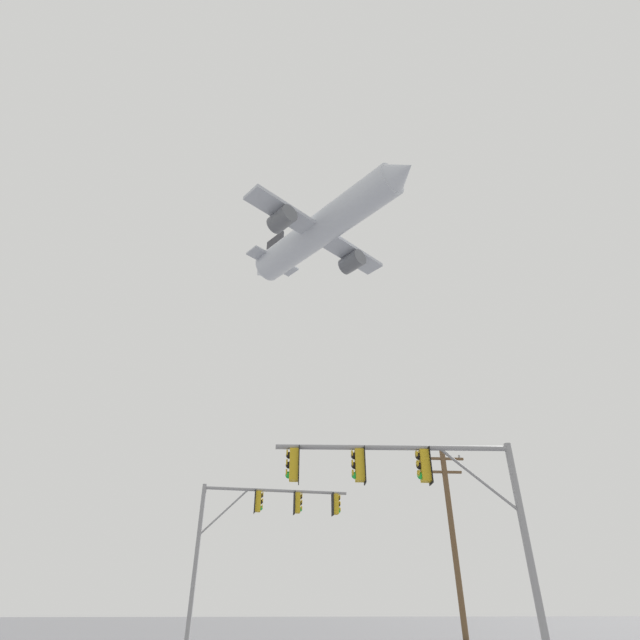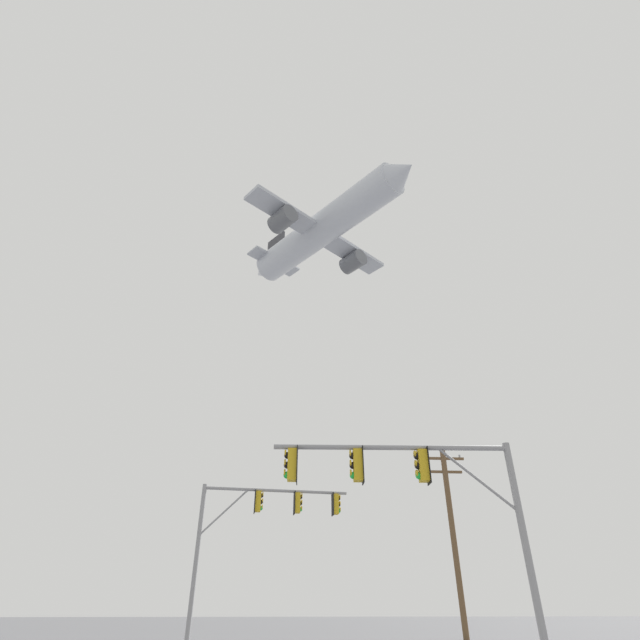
{
  "view_description": "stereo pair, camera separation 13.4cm",
  "coord_description": "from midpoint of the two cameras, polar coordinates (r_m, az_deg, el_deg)",
  "views": [
    {
      "loc": [
        -1.0,
        -5.32,
        1.3
      ],
      "look_at": [
        0.64,
        18.39,
        15.35
      ],
      "focal_mm": 27.26,
      "sensor_mm": 36.0,
      "label": 1
    },
    {
      "loc": [
        -0.87,
        -5.33,
        1.3
      ],
      "look_at": [
        0.64,
        18.39,
        15.35
      ],
      "focal_mm": 27.26,
      "sensor_mm": 36.0,
      "label": 2
    }
  ],
  "objects": [
    {
      "name": "signal_pole_near",
      "position": [
        14.88,
        10.98,
        -18.37
      ],
      "size": [
        7.02,
        0.61,
        5.51
      ],
      "color": "gray",
      "rests_on": "ground"
    },
    {
      "name": "utility_pole",
      "position": [
        27.12,
        15.09,
        -22.67
      ],
      "size": [
        2.2,
        0.28,
        8.61
      ],
      "color": "brown",
      "rests_on": "ground"
    },
    {
      "name": "airplane",
      "position": [
        51.07,
        0.24,
        10.64
      ],
      "size": [
        16.72,
        19.51,
        6.25
      ],
      "color": "#B7BCC6"
    },
    {
      "name": "signal_pole_far",
      "position": [
        24.16,
        -7.12,
        -22.0
      ],
      "size": [
        6.78,
        1.11,
        6.18
      ],
      "color": "gray",
      "rests_on": "ground"
    }
  ]
}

